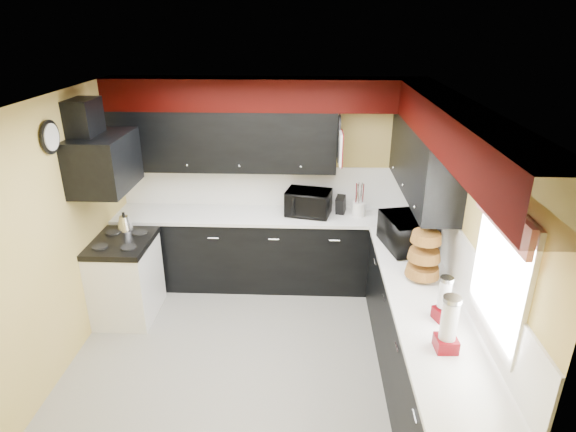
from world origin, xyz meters
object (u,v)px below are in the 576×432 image
object	(u,v)px
microwave	(406,233)
kettle	(125,223)
utensil_crock	(359,209)
toaster_oven	(308,203)
knife_block	(341,205)

from	to	relation	value
microwave	kettle	xyz separation A→B (m)	(-3.03, 0.35, -0.10)
microwave	utensil_crock	distance (m)	0.91
microwave	utensil_crock	world-z (taller)	microwave
kettle	toaster_oven	bearing A→B (deg)	13.29
utensil_crock	toaster_oven	bearing A→B (deg)	179.02
toaster_oven	utensil_crock	size ratio (longest dim) A/B	3.00
utensil_crock	knife_block	size ratio (longest dim) A/B	0.77
utensil_crock	kettle	distance (m)	2.68
microwave	utensil_crock	bearing A→B (deg)	12.84
utensil_crock	knife_block	xyz separation A→B (m)	(-0.21, 0.05, 0.03)
toaster_oven	kettle	world-z (taller)	toaster_oven
utensil_crock	kettle	bearing A→B (deg)	-169.86
toaster_oven	knife_block	bearing A→B (deg)	18.26
knife_block	kettle	xyz separation A→B (m)	(-2.42, -0.52, -0.05)
microwave	utensil_crock	xyz separation A→B (m)	(-0.39, 0.82, -0.08)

